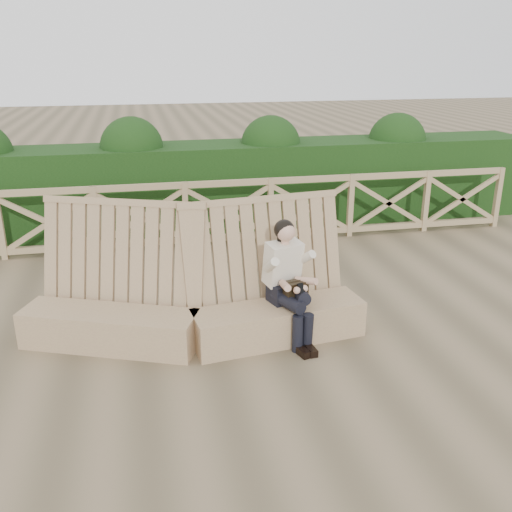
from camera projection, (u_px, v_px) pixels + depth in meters
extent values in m
plane|color=brown|center=(279.00, 341.00, 6.46)|extent=(60.00, 60.00, 0.00)
cube|color=#8E6E51|center=(110.00, 328.00, 6.30)|extent=(1.99, 1.20, 0.42)
cube|color=#8E6E51|center=(115.00, 271.00, 6.36)|extent=(1.96, 1.14, 1.53)
cube|color=#8E6E51|center=(278.00, 322.00, 6.45)|extent=(1.99, 0.75, 0.42)
cube|color=#8E6E51|center=(270.00, 267.00, 6.49)|extent=(1.98, 0.69, 1.53)
cube|color=black|center=(285.00, 292.00, 6.46)|extent=(0.42, 0.35, 0.22)
cube|color=beige|center=(283.00, 263.00, 6.39)|extent=(0.46, 0.39, 0.52)
sphere|color=tan|center=(286.00, 232.00, 6.22)|extent=(0.26, 0.26, 0.21)
sphere|color=black|center=(284.00, 230.00, 6.24)|extent=(0.29, 0.29, 0.23)
cylinder|color=black|center=(288.00, 302.00, 6.26)|extent=(0.28, 0.48, 0.15)
cylinder|color=black|center=(299.00, 292.00, 6.32)|extent=(0.28, 0.48, 0.16)
cylinder|color=black|center=(298.00, 334.00, 6.18)|extent=(0.15, 0.15, 0.42)
cylinder|color=black|center=(308.00, 332.00, 6.22)|extent=(0.15, 0.15, 0.42)
cube|color=black|center=(302.00, 351.00, 6.16)|extent=(0.16, 0.25, 0.08)
cube|color=black|center=(310.00, 350.00, 6.19)|extent=(0.16, 0.25, 0.08)
cube|color=black|center=(295.00, 289.00, 6.29)|extent=(0.30, 0.23, 0.18)
cube|color=black|center=(302.00, 289.00, 6.13)|extent=(0.09, 0.10, 0.12)
cube|color=#9C875A|center=(228.00, 183.00, 9.31)|extent=(10.10, 0.07, 0.10)
cube|color=#9C875A|center=(229.00, 237.00, 9.63)|extent=(10.10, 0.07, 0.10)
cube|color=black|center=(218.00, 185.00, 10.52)|extent=(12.00, 1.20, 1.50)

